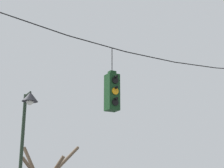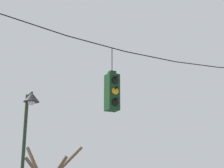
% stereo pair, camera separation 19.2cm
% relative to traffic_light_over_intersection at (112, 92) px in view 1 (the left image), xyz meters
% --- Properties ---
extents(span_wire, '(13.15, 0.03, 0.72)m').
position_rel_traffic_light_over_intersection_xyz_m(span_wire, '(1.42, -0.00, 1.54)').
color(span_wire, black).
extents(traffic_light_over_intersection, '(0.34, 0.58, 1.87)m').
position_rel_traffic_light_over_intersection_xyz_m(traffic_light_over_intersection, '(0.00, 0.00, 0.00)').
color(traffic_light_over_intersection, '#143819').
extents(street_lamp, '(0.55, 0.94, 5.39)m').
position_rel_traffic_light_over_intersection_xyz_m(street_lamp, '(-1.48, 3.28, -0.67)').
color(street_lamp, '#233323').
rests_on(street_lamp, ground_plane).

